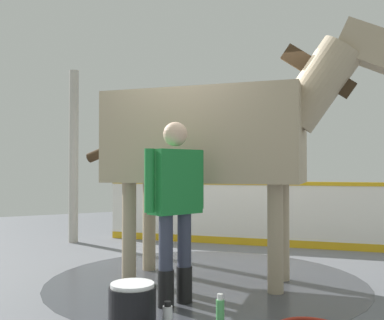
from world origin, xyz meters
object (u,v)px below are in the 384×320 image
(horse, at_px, (216,136))
(handler, at_px, (175,199))
(wash_bucket, at_px, (132,307))
(bottle_spray, at_px, (220,312))
(bottle_shampoo, at_px, (168,316))

(horse, xyz_separation_m, handler, (0.80, 0.56, -0.64))
(wash_bucket, relative_size, bottle_spray, 1.42)
(horse, distance_m, bottle_shampoo, 2.18)
(wash_bucket, relative_size, bottle_shampoo, 1.74)
(horse, height_order, bottle_shampoo, horse)
(bottle_shampoo, height_order, bottle_spray, bottle_spray)
(bottle_spray, bearing_deg, bottle_shampoo, -23.91)
(wash_bucket, height_order, bottle_shampoo, wash_bucket)
(horse, bearing_deg, wash_bucket, -97.33)
(bottle_shampoo, bearing_deg, handler, -122.48)
(handler, bearing_deg, wash_bucket, 113.76)
(bottle_shampoo, relative_size, bottle_spray, 0.81)
(bottle_shampoo, xyz_separation_m, bottle_spray, (-0.38, 0.17, 0.02))
(handler, xyz_separation_m, bottle_shampoo, (0.33, 0.52, -0.88))
(horse, xyz_separation_m, wash_bucket, (1.39, 0.98, -1.44))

